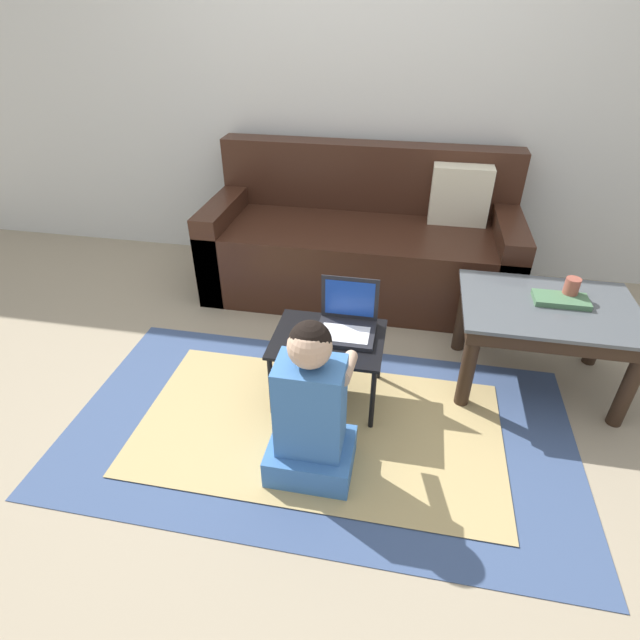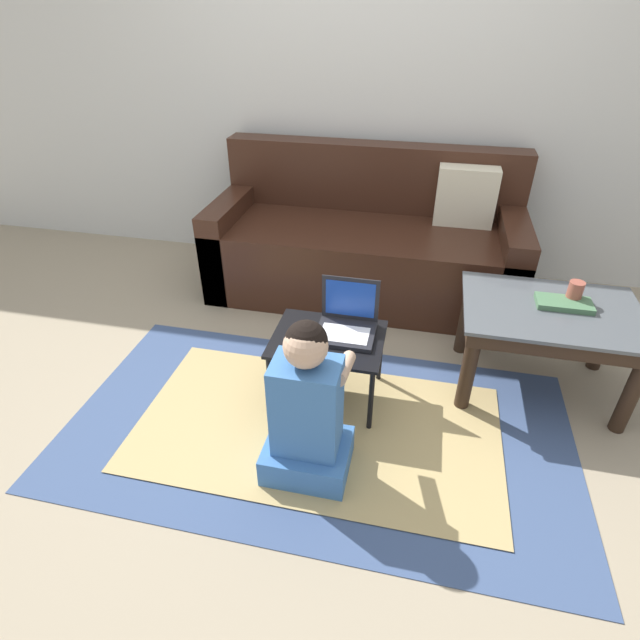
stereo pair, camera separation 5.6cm
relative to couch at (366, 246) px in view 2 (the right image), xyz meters
name	(u,v)px [view 2 (the right image)]	position (x,y,z in m)	size (l,w,h in m)	color
ground_plane	(307,396)	(-0.12, -1.16, -0.32)	(16.00, 16.00, 0.00)	gray
wall_back	(365,79)	(-0.12, 0.44, 0.93)	(9.00, 0.06, 2.50)	silver
area_rug	(317,428)	(-0.02, -1.37, -0.31)	(2.33, 1.26, 0.01)	#3D517A
couch	(366,246)	(0.00, 0.00, 0.00)	(1.95, 0.82, 0.90)	#381E14
coffee_table	(549,323)	(0.99, -0.83, 0.08)	(0.82, 0.58, 0.47)	#4C5156
laptop_desk	(328,345)	(-0.02, -1.14, 0.00)	(0.52, 0.41, 0.36)	black
laptop	(347,325)	(0.05, -1.07, 0.09)	(0.28, 0.24, 0.25)	#232328
computer_mouse	(303,335)	(-0.14, -1.17, 0.06)	(0.06, 0.11, 0.04)	#B2B7C1
person_seated	(307,411)	(-0.01, -1.60, 0.01)	(0.35, 0.41, 0.75)	#3D70B2
cup_on_table	(575,292)	(1.09, -0.75, 0.21)	(0.07, 0.07, 0.11)	#994C3D
book_on_table	(564,303)	(1.04, -0.80, 0.17)	(0.25, 0.13, 0.03)	#47704C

